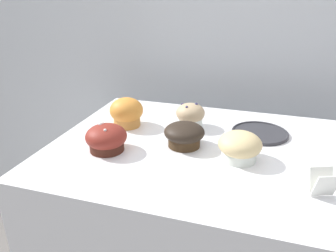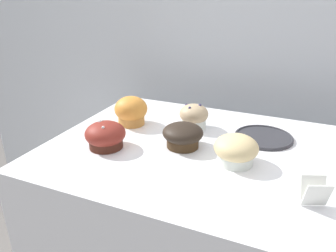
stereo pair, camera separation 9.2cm
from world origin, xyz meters
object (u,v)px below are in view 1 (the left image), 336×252
muffin_back_left (184,134)px  muffin_front_right (240,146)px  muffin_back_right (190,115)px  muffin_front_left (127,113)px  serving_plate (260,133)px  muffin_front_center (106,138)px

muffin_back_left → muffin_front_right: muffin_front_right is taller
muffin_back_right → muffin_front_left: muffin_front_left is taller
muffin_front_right → serving_plate: bearing=76.2°
muffin_back_left → muffin_front_right: (0.15, -0.03, 0.00)m
muffin_back_right → muffin_front_left: 0.20m
serving_plate → muffin_front_center: bearing=-149.2°
muffin_front_center → muffin_front_right: muffin_front_center is taller
muffin_back_right → serving_plate: (0.21, 0.01, -0.03)m
muffin_front_center → muffin_front_left: (-0.02, 0.17, 0.01)m
muffin_front_center → muffin_front_left: 0.18m
muffin_back_right → muffin_back_left: bearing=-83.2°
muffin_back_left → muffin_front_center: bearing=-155.5°
muffin_front_center → serving_plate: size_ratio=0.66×
muffin_front_center → muffin_front_left: bearing=96.0°
muffin_back_left → serving_plate: bearing=36.1°
muffin_front_left → muffin_front_right: bearing=-18.4°
muffin_back_left → muffin_back_right: (-0.02, 0.13, 0.00)m
muffin_front_left → serving_plate: muffin_front_left is taller
muffin_front_center → muffin_back_right: (0.18, 0.22, 0.00)m
muffin_front_left → serving_plate: 0.41m
serving_plate → muffin_front_right: bearing=-103.8°
muffin_front_left → muffin_back_left: bearing=-22.4°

